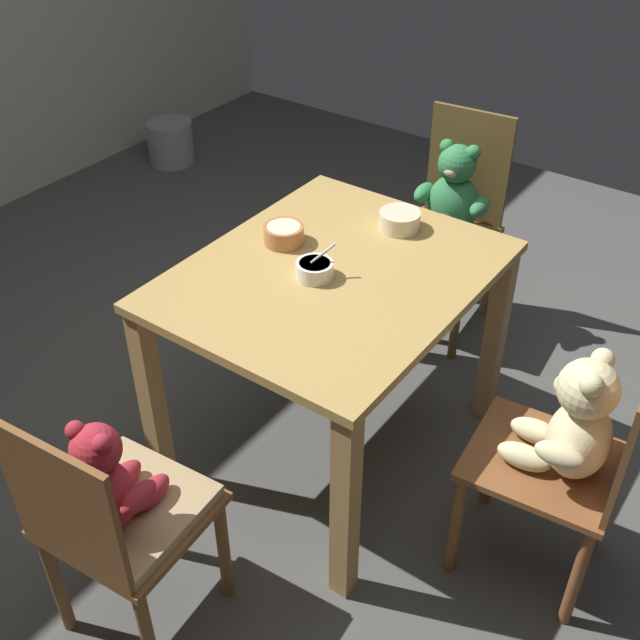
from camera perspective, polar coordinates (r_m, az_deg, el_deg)
The scene contains 9 objects.
ground_plane at distance 2.90m, azimuth 0.81°, elevation -9.25°, with size 5.20×5.20×0.04m.
dining_table at distance 2.48m, azimuth 0.94°, elevation 1.15°, with size 1.03×0.84×0.75m.
teddy_chair_near_left at distance 2.09m, azimuth -14.85°, elevation -12.82°, with size 0.42×0.42×0.84m.
teddy_chair_near_right at distance 3.23m, azimuth 9.61°, elevation 8.12°, with size 0.45×0.41×0.91m.
teddy_chair_near_front at distance 2.24m, azimuth 17.94°, elevation -8.25°, with size 0.41×0.45×0.85m.
porridge_bowl_cream_near_right at distance 2.63m, azimuth 5.84°, elevation 7.28°, with size 0.14×0.14×0.06m.
porridge_bowl_terracotta_far_center at distance 2.54m, azimuth -2.66°, elevation 6.30°, with size 0.13×0.13×0.06m.
porridge_bowl_white_center at distance 2.37m, azimuth -0.39°, elevation 3.71°, with size 0.12×0.12×0.11m.
metal_pail at distance 4.89m, azimuth -10.86°, elevation 12.65°, with size 0.27×0.27×0.25m, color #93969B.
Camera 1 is at (-1.67, -1.14, 2.06)m, focal length 43.78 mm.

